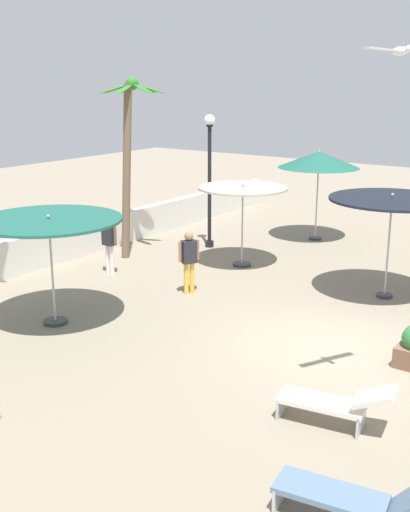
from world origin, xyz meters
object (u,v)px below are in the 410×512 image
Objects in this scene: palm_tree_1 at (128,146)px; guest_1 at (109,239)px; patio_umbrella_0 at (392,202)px; lounge_chair_1 at (335,402)px; patio_umbrella_1 at (49,224)px; patio_umbrella_2 at (319,160)px; lamp_post_0 at (210,170)px; patio_umbrella_3 at (243,193)px; guest_0 at (189,257)px; seagull_2 at (401,50)px; lounge_chair_0 at (351,497)px.

palm_tree_1 is 3.25× the size of guest_1.
patio_umbrella_0 reaches higher than lounge_chair_1.
patio_umbrella_2 is (10.49, -1.36, 0.43)m from patio_umbrella_1.
patio_umbrella_0 is at bearing -41.90° from patio_umbrella_1.
lamp_post_0 reaches higher than lounge_chair_1.
patio_umbrella_1 is 6.42m from patio_umbrella_3.
patio_umbrella_0 is 1.87× the size of guest_0.
guest_1 is 1.35× the size of seagull_2.
lounge_chair_0 is 11.48m from guest_1.
patio_umbrella_1 reaches higher than guest_0.
palm_tree_1 is at bearing 106.62° from patio_umbrella_3.
guest_1 is (3.51, 1.64, -1.30)m from patio_umbrella_1.
lounge_chair_0 is at bearing -164.44° from seagull_2.
palm_tree_1 reaches higher than patio_umbrella_0.
palm_tree_1 reaches higher than lounge_chair_1.
lounge_chair_1 is 6.94m from guest_0.
seagull_2 is at bearing -149.53° from patio_umbrella_2.
lamp_post_0 reaches higher than patio_umbrella_0.
patio_umbrella_0 is at bearing 18.34° from seagull_2.
seagull_2 reaches higher than lounge_chair_0.
palm_tree_1 is 4.40× the size of seagull_2.
palm_tree_1 reaches higher than guest_0.
guest_1 reaches higher than lounge_chair_1.
seagull_2 is (0.70, -0.37, 5.34)m from lounge_chair_1.
patio_umbrella_0 reaches higher than patio_umbrella_3.
lamp_post_0 is at bearing 140.32° from patio_umbrella_2.
patio_umbrella_2 is 0.57× the size of palm_tree_1.
palm_tree_1 is at bearing 62.86° from seagull_2.
lamp_post_0 is at bearing 45.21° from lounge_chair_1.
guest_1 is (0.10, 2.88, 0.02)m from guest_0.
lounge_chair_1 is (-6.48, -1.55, -2.04)m from patio_umbrella_0.
lounge_chair_1 is 9.51m from guest_1.
seagull_2 reaches higher than patio_umbrella_3.
lounge_chair_0 is at bearing -126.37° from palm_tree_1.
patio_umbrella_1 is at bearing 86.68° from lounge_chair_1.
lamp_post_0 is at bearing 42.41° from lounge_chair_0.
patio_umbrella_3 reaches higher than lounge_chair_0.
palm_tree_1 is 4.80m from guest_0.
patio_umbrella_1 is 3.86m from guest_0.
patio_umbrella_0 is at bearing -70.14° from guest_1.
guest_0 is (-4.17, -2.29, -1.55)m from lamp_post_0.
patio_umbrella_3 reaches higher than lounge_chair_1.
patio_umbrella_0 reaches higher than patio_umbrella_1.
patio_umbrella_3 is 2.41m from lamp_post_0.
patio_umbrella_3 is 9.48m from seagull_2.
patio_umbrella_3 is 3.79m from palm_tree_1.
lounge_chair_0 is 1.59× the size of seagull_2.
patio_umbrella_2 is 1.60× the size of lounge_chair_1.
guest_1 is (5.98, 9.78, 0.62)m from lounge_chair_0.
patio_umbrella_3 is at bearing -73.38° from palm_tree_1.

